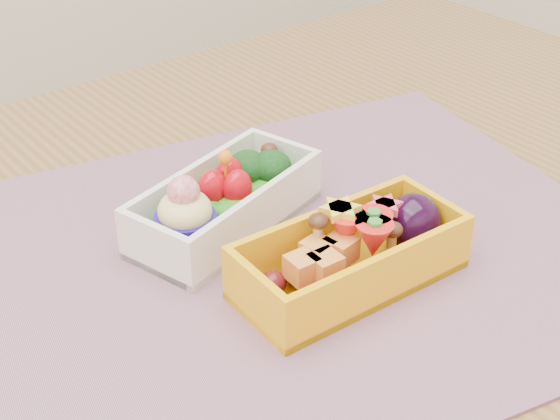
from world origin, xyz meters
TOP-DOWN VIEW (x-y plane):
  - table at (0.00, 0.00)m, footprint 1.20×0.80m
  - placemat at (0.00, -0.01)m, footprint 0.64×0.54m
  - bento_white at (-0.00, 0.05)m, footprint 0.18×0.12m
  - bento_yellow at (0.03, -0.07)m, footprint 0.18×0.08m

SIDE VIEW (x-z plane):
  - table at x=0.00m, z-range 0.28..1.03m
  - placemat at x=0.00m, z-range 0.75..0.75m
  - bento_white at x=0.00m, z-range 0.74..0.81m
  - bento_yellow at x=0.03m, z-range 0.75..0.81m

